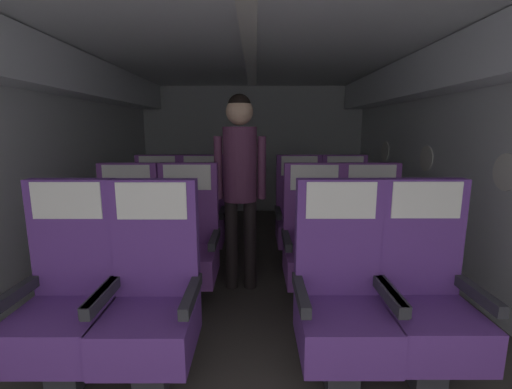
{
  "coord_description": "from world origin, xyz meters",
  "views": [
    {
      "loc": [
        0.05,
        -0.1,
        1.38
      ],
      "look_at": [
        0.06,
        3.02,
        0.79
      ],
      "focal_mm": 24.52,
      "sensor_mm": 36.0,
      "label": 1
    }
  ],
  "objects_px": {
    "seat_b_right_aisle": "(371,246)",
    "flight_attendant": "(239,172)",
    "seat_a_right_window": "(340,301)",
    "seat_c_right_aisle": "(344,218)",
    "seat_a_left_aisle": "(151,302)",
    "seat_b_left_window": "(126,246)",
    "seat_c_left_window": "(156,218)",
    "seat_b_left_aisle": "(186,246)",
    "seat_b_right_window": "(313,246)",
    "seat_a_left_window": "(66,301)",
    "seat_c_right_window": "(298,218)",
    "seat_c_left_aisle": "(201,218)",
    "seat_a_right_aisle": "(425,300)"
  },
  "relations": [
    {
      "from": "seat_c_right_aisle",
      "to": "seat_b_left_aisle",
      "type": "bearing_deg",
      "value": -149.35
    },
    {
      "from": "seat_b_left_aisle",
      "to": "seat_c_right_aisle",
      "type": "relative_size",
      "value": 1.0
    },
    {
      "from": "seat_b_right_aisle",
      "to": "seat_b_left_window",
      "type": "bearing_deg",
      "value": -179.71
    },
    {
      "from": "seat_b_left_window",
      "to": "seat_b_left_aisle",
      "type": "xyz_separation_m",
      "value": [
        0.48,
        0.01,
        0.0
      ]
    },
    {
      "from": "seat_c_left_aisle",
      "to": "seat_b_left_window",
      "type": "bearing_deg",
      "value": -116.82
    },
    {
      "from": "seat_a_right_aisle",
      "to": "seat_c_left_aisle",
      "type": "bearing_deg",
      "value": 129.66
    },
    {
      "from": "seat_c_right_aisle",
      "to": "seat_b_right_window",
      "type": "bearing_deg",
      "value": -117.67
    },
    {
      "from": "seat_a_right_aisle",
      "to": "seat_b_left_aisle",
      "type": "relative_size",
      "value": 1.0
    },
    {
      "from": "flight_attendant",
      "to": "seat_c_left_window",
      "type": "bearing_deg",
      "value": 138.56
    },
    {
      "from": "seat_c_right_aisle",
      "to": "seat_c_right_window",
      "type": "xyz_separation_m",
      "value": [
        -0.47,
        0.0,
        0.0
      ]
    },
    {
      "from": "seat_a_right_window",
      "to": "seat_c_right_aisle",
      "type": "distance_m",
      "value": 1.84
    },
    {
      "from": "seat_b_left_aisle",
      "to": "seat_c_right_aisle",
      "type": "distance_m",
      "value": 1.7
    },
    {
      "from": "flight_attendant",
      "to": "seat_c_right_window",
      "type": "bearing_deg",
      "value": 40.91
    },
    {
      "from": "seat_a_right_window",
      "to": "seat_b_right_aisle",
      "type": "distance_m",
      "value": 1.01
    },
    {
      "from": "seat_b_right_aisle",
      "to": "seat_a_right_window",
      "type": "bearing_deg",
      "value": -117.03
    },
    {
      "from": "flight_attendant",
      "to": "seat_a_right_aisle",
      "type": "bearing_deg",
      "value": -53.53
    },
    {
      "from": "seat_a_right_window",
      "to": "seat_b_right_aisle",
      "type": "height_order",
      "value": "same"
    },
    {
      "from": "seat_c_left_aisle",
      "to": "seat_c_right_aisle",
      "type": "bearing_deg",
      "value": -0.78
    },
    {
      "from": "seat_a_right_window",
      "to": "seat_c_right_aisle",
      "type": "bearing_deg",
      "value": 75.27
    },
    {
      "from": "seat_b_right_window",
      "to": "seat_a_right_aisle",
      "type": "bearing_deg",
      "value": -62.46
    },
    {
      "from": "seat_a_left_aisle",
      "to": "seat_b_right_window",
      "type": "xyz_separation_m",
      "value": [
        1.01,
        0.9,
        0.0
      ]
    },
    {
      "from": "seat_b_left_aisle",
      "to": "flight_attendant",
      "type": "bearing_deg",
      "value": 31.09
    },
    {
      "from": "seat_b_right_aisle",
      "to": "seat_b_right_window",
      "type": "bearing_deg",
      "value": -178.41
    },
    {
      "from": "seat_b_left_window",
      "to": "seat_b_right_aisle",
      "type": "relative_size",
      "value": 1.0
    },
    {
      "from": "seat_b_left_window",
      "to": "seat_c_right_window",
      "type": "distance_m",
      "value": 1.72
    },
    {
      "from": "seat_a_right_aisle",
      "to": "flight_attendant",
      "type": "bearing_deg",
      "value": 132.53
    },
    {
      "from": "seat_b_left_window",
      "to": "seat_b_left_aisle",
      "type": "distance_m",
      "value": 0.48
    },
    {
      "from": "seat_c_left_aisle",
      "to": "flight_attendant",
      "type": "relative_size",
      "value": 0.67
    },
    {
      "from": "seat_a_left_aisle",
      "to": "seat_c_right_aisle",
      "type": "height_order",
      "value": "same"
    },
    {
      "from": "seat_a_left_aisle",
      "to": "seat_a_right_window",
      "type": "bearing_deg",
      "value": 0.79
    },
    {
      "from": "seat_a_left_aisle",
      "to": "seat_b_right_aisle",
      "type": "distance_m",
      "value": 1.73
    },
    {
      "from": "seat_b_left_window",
      "to": "seat_c_right_window",
      "type": "relative_size",
      "value": 1.0
    },
    {
      "from": "seat_c_left_window",
      "to": "seat_b_right_window",
      "type": "bearing_deg",
      "value": -31.18
    },
    {
      "from": "seat_b_right_window",
      "to": "flight_attendant",
      "type": "height_order",
      "value": "flight_attendant"
    },
    {
      "from": "seat_a_left_aisle",
      "to": "seat_c_left_window",
      "type": "relative_size",
      "value": 1.0
    },
    {
      "from": "seat_b_left_aisle",
      "to": "seat_b_right_window",
      "type": "distance_m",
      "value": 1.0
    },
    {
      "from": "seat_b_right_aisle",
      "to": "flight_attendant",
      "type": "relative_size",
      "value": 0.67
    },
    {
      "from": "seat_b_right_aisle",
      "to": "seat_c_left_aisle",
      "type": "distance_m",
      "value": 1.73
    },
    {
      "from": "seat_a_right_aisle",
      "to": "seat_a_right_window",
      "type": "distance_m",
      "value": 0.46
    },
    {
      "from": "seat_a_left_aisle",
      "to": "seat_b_right_aisle",
      "type": "bearing_deg",
      "value": 31.91
    },
    {
      "from": "seat_b_left_window",
      "to": "seat_c_right_aisle",
      "type": "distance_m",
      "value": 2.13
    },
    {
      "from": "seat_b_right_aisle",
      "to": "seat_c_left_aisle",
      "type": "relative_size",
      "value": 1.0
    },
    {
      "from": "seat_c_left_aisle",
      "to": "seat_b_right_window",
      "type": "bearing_deg",
      "value": -41.55
    },
    {
      "from": "seat_a_left_aisle",
      "to": "seat_a_right_window",
      "type": "distance_m",
      "value": 1.01
    },
    {
      "from": "seat_b_left_window",
      "to": "seat_c_left_window",
      "type": "bearing_deg",
      "value": 90.41
    },
    {
      "from": "seat_a_left_window",
      "to": "seat_a_left_aisle",
      "type": "height_order",
      "value": "same"
    },
    {
      "from": "seat_c_right_aisle",
      "to": "seat_c_left_aisle",
      "type": "bearing_deg",
      "value": 179.22
    },
    {
      "from": "seat_c_right_window",
      "to": "seat_b_left_aisle",
      "type": "bearing_deg",
      "value": -138.73
    },
    {
      "from": "seat_a_left_aisle",
      "to": "seat_b_right_window",
      "type": "distance_m",
      "value": 1.36
    },
    {
      "from": "seat_b_right_aisle",
      "to": "seat_c_right_window",
      "type": "bearing_deg",
      "value": 118.11
    }
  ]
}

